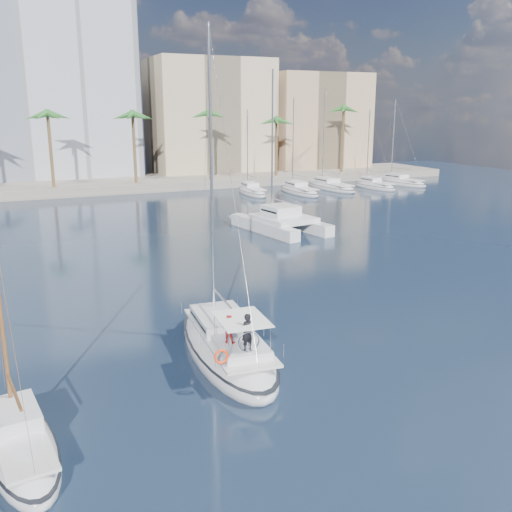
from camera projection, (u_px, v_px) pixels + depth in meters
name	position (u px, v px, depth m)	size (l,w,h in m)	color
ground	(263.00, 328.00, 31.41)	(160.00, 160.00, 0.00)	black
quay	(92.00, 186.00, 85.16)	(120.00, 14.00, 1.20)	gray
building_beige	(209.00, 119.00, 99.46)	(20.00, 14.00, 20.00)	#C0AB8A
building_tan_right	(315.00, 124.00, 105.86)	(18.00, 12.00, 18.00)	tan
palm_centre	(91.00, 120.00, 79.20)	(3.60, 3.60, 12.30)	brown
palm_right	(306.00, 118.00, 92.65)	(3.60, 3.60, 12.30)	brown
main_sloop	(227.00, 346.00, 27.75)	(4.45, 11.31, 16.41)	silver
small_sloop	(21.00, 445.00, 19.82)	(3.10, 7.48, 10.45)	silver
catamaran	(281.00, 220.00, 56.43)	(6.71, 11.11, 15.44)	silver
seagull	(241.00, 315.00, 31.96)	(0.93, 0.40, 0.17)	silver
moored_yacht_a	(252.00, 194.00, 80.85)	(2.72, 9.35, 11.90)	silver
moored_yacht_b	(299.00, 193.00, 81.66)	(3.14, 10.78, 13.72)	silver
moored_yacht_c	(331.00, 189.00, 86.00)	(3.55, 12.21, 15.54)	silver
moored_yacht_d	(374.00, 188.00, 86.80)	(2.72, 9.35, 11.90)	silver
moored_yacht_e	(401.00, 185.00, 91.14)	(3.14, 10.78, 13.72)	silver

